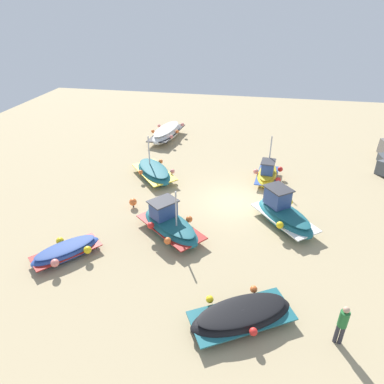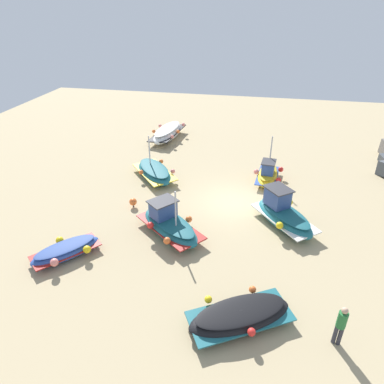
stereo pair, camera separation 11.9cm
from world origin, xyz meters
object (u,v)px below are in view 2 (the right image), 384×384
(fishing_boat_0, at_px, (154,172))
(person_walking, at_px, (341,324))
(fishing_boat_1, at_px, (168,133))
(fishing_boat_5, at_px, (283,214))
(fishing_boat_2, at_px, (66,251))
(mooring_buoy_0, at_px, (133,202))
(fishing_boat_3, at_px, (169,224))
(fishing_boat_4, at_px, (268,174))
(fishing_boat_6, at_px, (240,316))

(fishing_boat_0, relative_size, person_walking, 2.39)
(fishing_boat_1, distance_m, person_walking, 21.03)
(fishing_boat_5, bearing_deg, person_walking, 154.85)
(fishing_boat_2, height_order, mooring_buoy_0, fishing_boat_2)
(fishing_boat_3, xyz_separation_m, fishing_boat_4, (-6.74, 4.78, -0.03))
(fishing_boat_3, distance_m, fishing_boat_4, 8.26)
(fishing_boat_5, relative_size, person_walking, 2.37)
(fishing_boat_1, bearing_deg, fishing_boat_4, 59.88)
(fishing_boat_1, xyz_separation_m, mooring_buoy_0, (10.93, 0.87, -0.21))
(fishing_boat_2, xyz_separation_m, fishing_boat_4, (-9.45, 8.94, 0.17))
(fishing_boat_0, xyz_separation_m, fishing_boat_2, (8.54, -1.64, -0.08))
(fishing_boat_1, bearing_deg, fishing_boat_0, 14.65)
(fishing_boat_4, bearing_deg, mooring_buoy_0, -51.11)
(fishing_boat_3, height_order, fishing_boat_5, fishing_boat_3)
(fishing_boat_6, bearing_deg, mooring_buoy_0, 103.49)
(mooring_buoy_0, bearing_deg, fishing_boat_2, -17.73)
(fishing_boat_4, xyz_separation_m, person_walking, (11.85, 2.45, 0.46))
(fishing_boat_0, xyz_separation_m, fishing_boat_1, (-7.14, -0.99, 0.12))
(fishing_boat_1, height_order, fishing_boat_6, fishing_boat_1)
(fishing_boat_5, bearing_deg, fishing_boat_2, 77.09)
(fishing_boat_5, xyz_separation_m, fishing_boat_6, (6.86, -1.67, -0.22))
(fishing_boat_0, distance_m, fishing_boat_2, 8.69)
(fishing_boat_0, bearing_deg, fishing_boat_5, 24.22)
(fishing_boat_4, distance_m, fishing_boat_5, 4.89)
(fishing_boat_0, bearing_deg, fishing_boat_3, -16.68)
(fishing_boat_0, distance_m, fishing_boat_5, 9.01)
(fishing_boat_0, relative_size, fishing_boat_3, 0.99)
(fishing_boat_1, height_order, person_walking, person_walking)
(mooring_buoy_0, bearing_deg, fishing_boat_4, 122.36)
(fishing_boat_4, height_order, mooring_buoy_0, fishing_boat_4)
(person_walking, bearing_deg, fishing_boat_4, -156.83)
(fishing_boat_3, bearing_deg, mooring_buoy_0, 2.33)
(fishing_boat_3, distance_m, fishing_boat_5, 5.92)
(fishing_boat_0, relative_size, fishing_boat_4, 1.25)
(fishing_boat_1, bearing_deg, mooring_buoy_0, 11.30)
(fishing_boat_2, relative_size, fishing_boat_5, 0.78)
(fishing_boat_6, relative_size, mooring_buoy_0, 7.55)
(fishing_boat_1, bearing_deg, fishing_boat_6, 29.32)
(fishing_boat_1, bearing_deg, person_walking, 37.50)
(fishing_boat_0, height_order, mooring_buoy_0, fishing_boat_0)
(fishing_boat_3, bearing_deg, fishing_boat_4, -85.50)
(fishing_boat_0, xyz_separation_m, fishing_boat_4, (-0.91, 7.31, 0.08))
(fishing_boat_0, height_order, fishing_boat_5, fishing_boat_0)
(fishing_boat_3, xyz_separation_m, fishing_boat_5, (-1.92, 5.60, 0.07))
(fishing_boat_0, distance_m, fishing_boat_3, 6.35)
(fishing_boat_4, height_order, person_walking, fishing_boat_4)
(fishing_boat_3, bearing_deg, fishing_boat_0, -26.70)
(fishing_boat_4, relative_size, person_walking, 1.91)
(fishing_boat_2, distance_m, fishing_boat_3, 4.97)
(fishing_boat_4, relative_size, fishing_boat_6, 0.77)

